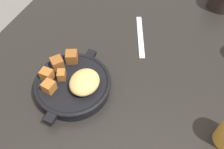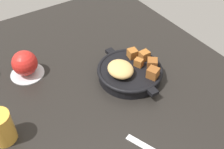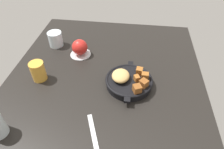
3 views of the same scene
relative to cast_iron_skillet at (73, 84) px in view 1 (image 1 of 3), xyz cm
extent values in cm
cube|color=black|center=(-5.05, 10.67, -3.73)|extent=(118.72, 86.49, 2.40)
cylinder|color=black|center=(0.08, -0.13, -0.86)|extent=(19.07, 19.07, 3.35)
torus|color=black|center=(0.08, -0.13, 0.55)|extent=(19.89, 19.89, 1.20)
cube|color=black|center=(10.82, -0.13, 0.32)|extent=(2.64, 2.40, 1.20)
cube|color=black|center=(-10.66, -0.13, 0.32)|extent=(2.64, 2.40, 1.20)
ellipsoid|color=tan|center=(-0.03, 3.44, 2.56)|extent=(8.33, 7.29, 3.48)
cube|color=#935623|center=(-0.12, -3.17, 2.03)|extent=(3.03, 2.81, 2.43)
cube|color=#935623|center=(4.33, -4.13, 2.20)|extent=(3.10, 3.05, 2.76)
cube|color=#935623|center=(1.39, -6.51, 2.27)|extent=(2.50, 2.92, 2.90)
cube|color=brown|center=(-6.32, -3.57, 2.33)|extent=(3.98, 3.96, 3.02)
cube|color=brown|center=(-2.95, -6.06, 2.29)|extent=(4.14, 4.14, 2.94)
cube|color=silver|center=(-25.98, 9.74, -2.35)|extent=(17.86, 8.41, 0.36)
camera|label=1|loc=(29.41, 23.05, 50.76)|focal=38.71mm
camera|label=2|loc=(-49.22, 38.79, 56.04)|focal=44.55mm
camera|label=3|loc=(-59.92, -0.83, 57.88)|focal=31.78mm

